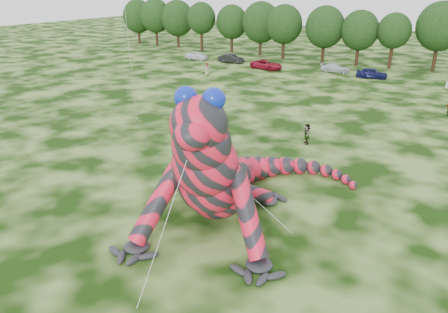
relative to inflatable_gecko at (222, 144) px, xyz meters
name	(u,v)px	position (x,y,z in m)	size (l,w,h in m)	color
ground	(146,216)	(-3.36, -3.17, -4.31)	(240.00, 240.00, 0.00)	#16330A
inflatable_gecko	(222,144)	(0.00, 0.00, 0.00)	(14.50, 17.22, 8.61)	red
tree_0	(138,21)	(-57.92, 56.06, 0.45)	(6.91, 6.22, 9.51)	black
tree_1	(156,22)	(-51.71, 54.88, 0.60)	(6.74, 6.07, 9.81)	black
tree_2	(178,24)	(-46.38, 55.59, 0.52)	(7.04, 6.34, 9.64)	black
tree_3	(201,27)	(-39.08, 53.89, 0.42)	(5.81, 5.23, 9.44)	black
tree_4	(232,29)	(-33.00, 55.54, 0.22)	(6.22, 5.60, 9.06)	black
tree_5	(261,29)	(-26.48, 55.26, 0.59)	(7.16, 6.44, 9.80)	black
tree_6	(284,32)	(-20.92, 53.51, 0.44)	(6.52, 5.86, 9.49)	black
tree_7	(324,34)	(-13.44, 53.63, 0.43)	(6.68, 6.01, 9.48)	black
tree_8	(359,38)	(-7.58, 53.81, 0.17)	(6.14, 5.53, 8.94)	black
tree_9	(393,41)	(-2.29, 54.17, 0.03)	(5.27, 4.74, 8.68)	black
tree_10	(438,37)	(4.04, 55.40, 0.95)	(7.09, 6.38, 10.50)	black
car_0	(197,56)	(-33.60, 44.44, -3.57)	(1.74, 4.32, 1.47)	white
car_1	(231,59)	(-26.69, 44.94, -3.56)	(1.57, 4.51, 1.49)	black
car_2	(266,65)	(-18.83, 42.93, -3.56)	(2.47, 5.36, 1.49)	maroon
car_3	(335,68)	(-8.64, 46.33, -3.66)	(1.81, 4.44, 1.29)	silver
car_4	(372,73)	(-2.66, 44.78, -3.56)	(1.77, 4.40, 1.50)	#15174C
spectator_0	(214,103)	(-12.54, 18.07, -3.44)	(0.63, 0.41, 1.72)	gray
spectator_4	(207,69)	(-24.03, 33.65, -3.39)	(0.90, 0.58, 1.83)	gray
spectator_5	(307,134)	(-0.09, 13.80, -3.42)	(1.65, 0.53, 1.78)	gray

